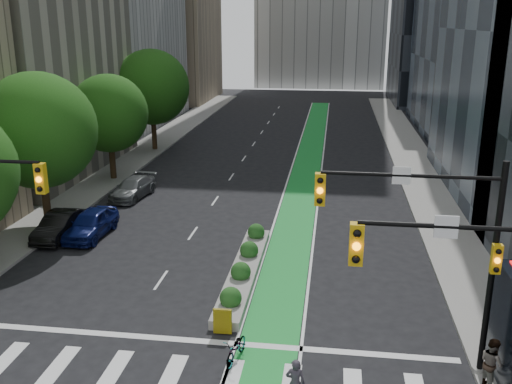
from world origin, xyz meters
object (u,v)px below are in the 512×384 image
(bicycle, at_px, (236,348))
(parked_car_left_far, at_px, (133,188))
(parked_car_left_mid, at_px, (60,225))
(median_planter, at_px, (244,268))
(pedestrian_near, at_px, (492,363))
(parked_car_left_near, at_px, (91,223))
(cyclist, at_px, (295,383))

(bicycle, xyz_separation_m, parked_car_left_far, (-10.09, 17.78, 0.19))
(bicycle, bearing_deg, parked_car_left_far, 130.68)
(parked_car_left_mid, bearing_deg, median_planter, -17.73)
(median_planter, bearing_deg, pedestrian_near, -39.13)
(parked_car_left_far, xyz_separation_m, pedestrian_near, (18.39, -18.36, 0.36))
(median_planter, distance_m, parked_car_left_mid, 11.23)
(pedestrian_near, bearing_deg, parked_car_left_near, 39.86)
(median_planter, height_order, parked_car_left_mid, parked_car_left_mid)
(bicycle, distance_m, parked_car_left_mid, 15.38)
(median_planter, height_order, parked_car_left_far, parked_car_left_far)
(parked_car_left_mid, distance_m, pedestrian_near, 22.55)
(bicycle, height_order, pedestrian_near, pedestrian_near)
(cyclist, bearing_deg, bicycle, -44.57)
(bicycle, xyz_separation_m, parked_car_left_mid, (-11.50, 10.21, 0.24))
(cyclist, bearing_deg, median_planter, -71.02)
(parked_car_left_mid, bearing_deg, parked_car_left_far, 79.28)
(parked_car_left_near, distance_m, pedestrian_near, 21.33)
(median_planter, relative_size, parked_car_left_far, 2.31)
(parked_car_left_mid, bearing_deg, pedestrian_near, -28.74)
(cyclist, relative_size, parked_car_left_near, 0.37)
(bicycle, relative_size, parked_car_left_mid, 0.41)
(pedestrian_near, bearing_deg, parked_car_left_mid, 42.84)
(bicycle, height_order, parked_car_left_near, parked_car_left_near)
(parked_car_left_mid, height_order, pedestrian_near, pedestrian_near)
(bicycle, height_order, parked_car_left_mid, parked_car_left_mid)
(parked_car_left_mid, relative_size, parked_car_left_far, 0.95)
(median_planter, bearing_deg, parked_car_left_far, 130.27)
(cyclist, relative_size, parked_car_left_mid, 0.39)
(median_planter, xyz_separation_m, bicycle, (0.80, -6.82, 0.08))
(parked_car_left_near, height_order, parked_car_left_mid, parked_car_left_near)
(bicycle, distance_m, pedestrian_near, 8.34)
(parked_car_left_far, bearing_deg, bicycle, -52.74)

